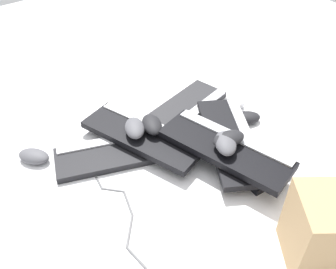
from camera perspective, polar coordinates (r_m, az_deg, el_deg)
name	(u,v)px	position (r m, az deg, el deg)	size (l,w,h in m)	color
ground_plane	(170,139)	(1.35, 0.26, -0.70)	(3.20, 3.20, 0.00)	white
keyboard_0	(121,152)	(1.29, -7.22, -2.66)	(0.46, 0.29, 0.03)	black
keyboard_1	(230,144)	(1.33, 9.50, -1.39)	(0.19, 0.45, 0.03)	black
keyboard_2	(180,112)	(1.45, 1.77, 3.37)	(0.46, 0.24, 0.03)	#232326
keyboard_3	(143,135)	(1.31, -3.90, -0.10)	(0.28, 0.46, 0.03)	black
keyboard_4	(231,140)	(1.30, 9.60, -0.76)	(0.35, 0.46, 0.03)	black
keyboard_5	(225,148)	(1.22, 8.75, -2.06)	(0.26, 0.46, 0.03)	black
mouse_0	(246,118)	(1.45, 11.80, 2.53)	(0.11, 0.07, 0.04)	black
mouse_1	(225,143)	(1.19, 8.74, -1.33)	(0.11, 0.07, 0.04)	#4C4C51
mouse_2	(232,105)	(1.50, 9.75, 4.48)	(0.11, 0.07, 0.04)	silver
mouse_3	(135,128)	(1.28, -5.11, 1.00)	(0.11, 0.07, 0.04)	#4C4C51
mouse_4	(34,156)	(1.34, -19.76, -3.14)	(0.11, 0.07, 0.04)	#4C4C51
mouse_5	(152,124)	(1.29, -2.47, 1.57)	(0.11, 0.07, 0.04)	black
mouse_6	(229,139)	(1.20, 9.22, -0.66)	(0.11, 0.07, 0.04)	black
cable_0	(147,253)	(1.05, -3.28, -17.63)	(0.20, 0.84, 0.01)	#59595B
cardboard_box	(334,231)	(1.04, 23.99, -13.26)	(0.21, 0.16, 0.22)	tan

